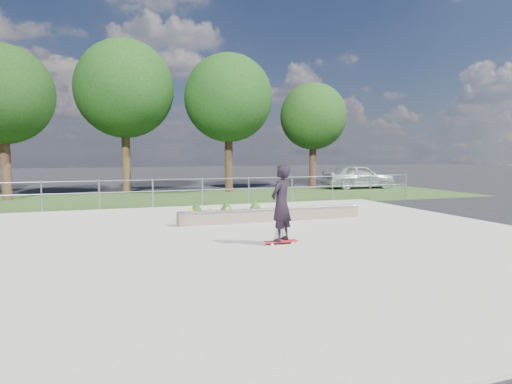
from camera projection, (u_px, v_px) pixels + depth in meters
ground at (268, 240)px, 11.65m from camera, size 120.00×120.00×0.00m
grass_verge at (186, 198)px, 21.98m from camera, size 30.00×8.00×0.02m
concrete_slab at (268, 239)px, 11.65m from camera, size 15.00×15.00×0.06m
fence at (202, 188)px, 18.63m from camera, size 20.06×0.06×1.20m
tree_far_left at (3, 95)px, 20.77m from camera, size 4.55×4.55×7.15m
tree_mid_left at (125, 89)px, 24.41m from camera, size 5.25×5.25×8.25m
tree_mid_right at (228, 98)px, 25.34m from camera, size 4.90×4.90×7.70m
tree_far_right at (313, 117)px, 28.81m from camera, size 4.20×4.20×6.60m
grind_ledge at (272, 215)px, 14.43m from camera, size 6.00×0.44×0.43m
planter_bed at (228, 214)px, 14.80m from camera, size 3.00×1.20×0.61m
skateboarder at (281, 203)px, 10.71m from camera, size 0.80×0.75×1.89m
parked_car at (358, 176)px, 27.98m from camera, size 4.54×2.09×1.51m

